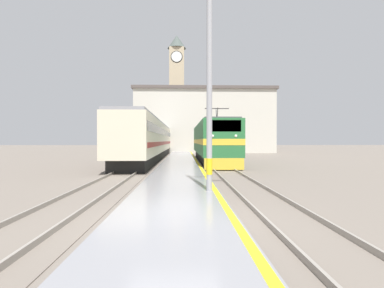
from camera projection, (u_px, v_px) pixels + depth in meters
ground_plane at (181, 157)px, 37.76m from camera, size 200.00×200.00×0.00m
platform at (181, 159)px, 32.76m from camera, size 3.19×140.00×0.26m
rail_track_near at (209, 159)px, 32.85m from camera, size 2.84×140.00×0.16m
rail_track_far at (150, 160)px, 32.66m from camera, size 2.83×140.00×0.16m
locomotive_train at (212, 142)px, 29.62m from camera, size 2.92×18.42×4.82m
passenger_train at (157, 140)px, 42.09m from camera, size 2.92×48.77×4.15m
catenary_mast at (212, 74)px, 11.08m from camera, size 2.14×0.23×8.62m
clock_tower at (177, 90)px, 66.66m from camera, size 4.06×4.06×25.52m
station_building at (204, 121)px, 54.51m from camera, size 24.64×9.89×11.29m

